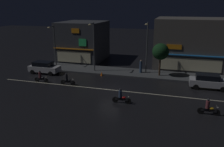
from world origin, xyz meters
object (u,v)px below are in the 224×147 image
motorcycle_trailing_far (121,97)px  traffic_cone (102,74)px  pedestrian_on_sidewalk (141,67)px  parked_car_near_kerb (208,81)px  parked_car_trailing (44,67)px  streetlamp_mid (93,43)px  motorcycle_opposite_lane (208,108)px  streetlamp_west (54,42)px  motorcycle_following (41,77)px  streetlamp_east (147,44)px  motorcycle_lead (67,80)px

motorcycle_trailing_far → traffic_cone: 9.49m
pedestrian_on_sidewalk → parked_car_near_kerb: (8.49, -3.82, -0.10)m
parked_car_trailing → streetlamp_mid: bearing=-158.8°
pedestrian_on_sidewalk → motorcycle_opposite_lane: bearing=86.2°
streetlamp_west → parked_car_trailing: streetlamp_west is taller
streetlamp_west → parked_car_near_kerb: 22.62m
parked_car_trailing → traffic_cone: 8.28m
motorcycle_trailing_far → streetlamp_mid: bearing=-59.4°
streetlamp_mid → motorcycle_following: streetlamp_mid is taller
parked_car_trailing → traffic_cone: (8.19, 1.10, -0.59)m
streetlamp_east → parked_car_trailing: 14.72m
pedestrian_on_sidewalk → traffic_cone: 5.61m
parked_car_trailing → motorcycle_trailing_far: 14.78m
motorcycle_opposite_lane → traffic_cone: bearing=-42.1°
motorcycle_trailing_far → pedestrian_on_sidewalk: bearing=-94.0°
streetlamp_east → traffic_cone: (-5.65, -2.57, -3.98)m
parked_car_trailing → motorcycle_opposite_lane: (20.92, -7.37, -0.24)m
motorcycle_lead → motorcycle_opposite_lane: (15.46, -3.68, 0.00)m
parked_car_trailing → motorcycle_opposite_lane: 22.18m
streetlamp_east → motorcycle_trailing_far: (-0.87, -10.76, -3.62)m
motorcycle_following → motorcycle_trailing_far: bearing=-22.7°
streetlamp_east → motorcycle_opposite_lane: streetlamp_east is taller
streetlamp_west → motorcycle_opposite_lane: bearing=-27.8°
streetlamp_mid → pedestrian_on_sidewalk: (6.59, 1.12, -3.23)m
parked_car_near_kerb → motorcycle_lead: size_ratio=2.26×
parked_car_near_kerb → parked_car_trailing: size_ratio=1.00×
motorcycle_opposite_lane → motorcycle_trailing_far: (-7.95, 0.29, 0.00)m
streetlamp_west → motorcycle_lead: size_ratio=3.25×
parked_car_near_kerb → motorcycle_following: 20.11m
pedestrian_on_sidewalk → motorcycle_lead: size_ratio=0.95×
traffic_cone → streetlamp_west: bearing=162.2°
parked_car_near_kerb → motorcycle_lead: bearing=-167.7°
pedestrian_on_sidewalk → motorcycle_lead: bearing=4.7°
motorcycle_lead → streetlamp_west: bearing=119.4°
streetlamp_west → streetlamp_mid: streetlamp_mid is taller
motorcycle_opposite_lane → parked_car_trailing: bearing=-27.8°
motorcycle_following → parked_car_near_kerb: bearing=4.4°
pedestrian_on_sidewalk → motorcycle_opposite_lane: size_ratio=0.95×
motorcycle_lead → traffic_cone: bearing=51.8°
streetlamp_mid → motorcycle_following: 8.60m
parked_car_near_kerb → motorcycle_following: parked_car_near_kerb is taller
parked_car_near_kerb → pedestrian_on_sidewalk: bearing=155.7°
pedestrian_on_sidewalk → motorcycle_opposite_lane: pedestrian_on_sidewalk is taller
streetlamp_mid → pedestrian_on_sidewalk: streetlamp_mid is taller
streetlamp_east → motorcycle_opposite_lane: size_ratio=3.66×
streetlamp_west → pedestrian_on_sidewalk: bearing=-0.9°
parked_car_near_kerb → motorcycle_trailing_far: 11.08m
parked_car_near_kerb → motorcycle_lead: (-16.16, -3.53, -0.24)m
motorcycle_opposite_lane → traffic_cone: (-12.73, 8.48, -0.36)m
pedestrian_on_sidewalk → parked_car_near_kerb: size_ratio=0.42×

